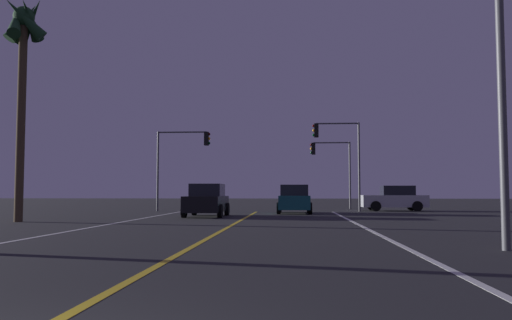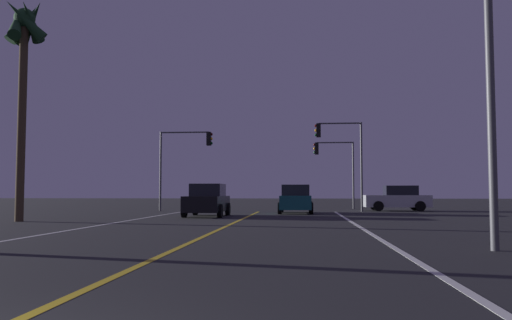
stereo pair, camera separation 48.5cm
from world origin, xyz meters
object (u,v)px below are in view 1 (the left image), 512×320
object	(u,v)px
car_ahead_far	(294,200)
car_crossing_side	(395,199)
traffic_light_far_right	(330,159)
palm_tree_left_mid	(24,42)
traffic_light_near_right	(337,146)
street_lamp_right_near	(479,38)
traffic_light_near_left	(183,151)
car_oncoming	(207,201)

from	to	relation	value
car_ahead_far	car_crossing_side	distance (m)	8.23
traffic_light_far_right	palm_tree_left_mid	xyz separation A→B (m)	(-14.55, -18.11, 4.05)
traffic_light_near_right	street_lamp_right_near	distance (m)	22.46
car_crossing_side	traffic_light_near_right	distance (m)	5.54
car_crossing_side	traffic_light_far_right	world-z (taller)	traffic_light_far_right
car_ahead_far	palm_tree_left_mid	world-z (taller)	palm_tree_left_mid
traffic_light_near_right	palm_tree_left_mid	bearing A→B (deg)	40.77
traffic_light_near_right	traffic_light_far_right	size ratio (longest dim) A/B	1.15
car_ahead_far	palm_tree_left_mid	size ratio (longest dim) A/B	0.44
traffic_light_near_left	street_lamp_right_near	world-z (taller)	street_lamp_right_near
traffic_light_near_right	palm_tree_left_mid	world-z (taller)	palm_tree_left_mid
car_oncoming	traffic_light_far_right	world-z (taller)	traffic_light_far_right
car_oncoming	traffic_light_near_right	size ratio (longest dim) A/B	0.74
traffic_light_far_right	street_lamp_right_near	bearing A→B (deg)	92.68
car_ahead_far	car_crossing_side	bearing A→B (deg)	-55.82
car_ahead_far	car_crossing_side	world-z (taller)	same
car_ahead_far	street_lamp_right_near	size ratio (longest dim) A/B	0.58
traffic_light_far_right	car_oncoming	bearing A→B (deg)	60.05
car_ahead_far	car_crossing_side	size ratio (longest dim) A/B	1.00
traffic_light_near_left	traffic_light_far_right	distance (m)	11.53
car_ahead_far	traffic_light_near_right	xyz separation A→B (m)	(2.84, 2.93, 3.47)
car_oncoming	palm_tree_left_mid	world-z (taller)	palm_tree_left_mid
car_ahead_far	traffic_light_far_right	bearing A→B (deg)	-18.17
traffic_light_near_left	street_lamp_right_near	distance (m)	25.18
car_crossing_side	traffic_light_near_left	world-z (taller)	traffic_light_near_left
traffic_light_near_left	street_lamp_right_near	bearing A→B (deg)	-62.97
traffic_light_near_right	car_ahead_far	bearing A→B (deg)	45.90
street_lamp_right_near	palm_tree_left_mid	world-z (taller)	palm_tree_left_mid
car_crossing_side	car_oncoming	world-z (taller)	same
traffic_light_near_right	street_lamp_right_near	world-z (taller)	street_lamp_right_near
car_ahead_far	street_lamp_right_near	distance (m)	20.29
palm_tree_left_mid	traffic_light_far_right	bearing A→B (deg)	51.22
traffic_light_near_left	street_lamp_right_near	size ratio (longest dim) A/B	0.72
traffic_light_near_right	street_lamp_right_near	bearing A→B (deg)	93.16
traffic_light_near_right	traffic_light_far_right	world-z (taller)	traffic_light_near_right
car_oncoming	palm_tree_left_mid	size ratio (longest dim) A/B	0.44
car_crossing_side	palm_tree_left_mid	distance (m)	24.49
car_ahead_far	traffic_light_near_right	distance (m)	5.35
car_ahead_far	traffic_light_near_right	world-z (taller)	traffic_light_near_right
traffic_light_near_right	traffic_light_far_right	xyz separation A→B (m)	(-0.07, 5.50, -0.51)
traffic_light_near_right	traffic_light_near_left	bearing A→B (deg)	0.00
car_oncoming	car_crossing_side	bearing A→B (deg)	128.11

